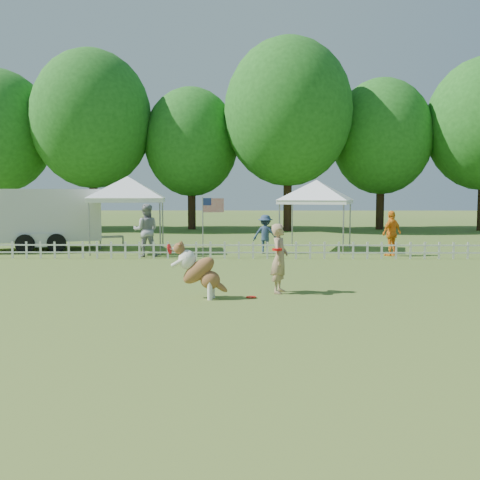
# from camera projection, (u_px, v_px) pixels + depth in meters

# --- Properties ---
(ground) EXTENTS (120.00, 120.00, 0.00)m
(ground) POSITION_uv_depth(u_px,v_px,m) (223.00, 297.00, 11.79)
(ground) COLOR #335B1C
(ground) RESTS_ON ground
(picket_fence) EXTENTS (22.00, 0.08, 0.60)m
(picket_fence) POSITION_uv_depth(u_px,v_px,m) (232.00, 250.00, 18.73)
(picket_fence) COLOR silver
(picket_fence) RESTS_ON ground
(handler) EXTENTS (0.53, 0.67, 1.60)m
(handler) POSITION_uv_depth(u_px,v_px,m) (280.00, 258.00, 12.27)
(handler) COLOR tan
(handler) RESTS_ON ground
(dog) EXTENTS (1.25, 0.61, 1.24)m
(dog) POSITION_uv_depth(u_px,v_px,m) (200.00, 271.00, 11.62)
(dog) COLOR brown
(dog) RESTS_ON ground
(frisbee_on_turf) EXTENTS (0.24, 0.24, 0.02)m
(frisbee_on_turf) POSITION_uv_depth(u_px,v_px,m) (251.00, 297.00, 11.77)
(frisbee_on_turf) COLOR red
(frisbee_on_turf) RESTS_ON ground
(canopy_tent_left) EXTENTS (3.11, 3.11, 2.89)m
(canopy_tent_left) POSITION_uv_depth(u_px,v_px,m) (128.00, 215.00, 20.93)
(canopy_tent_left) COLOR white
(canopy_tent_left) RESTS_ON ground
(canopy_tent_right) EXTENTS (3.33, 3.33, 2.77)m
(canopy_tent_right) POSITION_uv_depth(u_px,v_px,m) (316.00, 216.00, 21.56)
(canopy_tent_right) COLOR white
(canopy_tent_right) RESTS_ON ground
(cargo_trailer) EXTENTS (6.24, 4.31, 2.52)m
(cargo_trailer) POSITION_uv_depth(u_px,v_px,m) (41.00, 219.00, 21.65)
(cargo_trailer) COLOR silver
(cargo_trailer) RESTS_ON ground
(flag_pole) EXTENTS (0.82, 0.34, 2.17)m
(flag_pole) POSITION_uv_depth(u_px,v_px,m) (203.00, 227.00, 19.05)
(flag_pole) COLOR gray
(flag_pole) RESTS_ON ground
(spectator_a) EXTENTS (0.98, 0.79, 1.91)m
(spectator_a) POSITION_uv_depth(u_px,v_px,m) (146.00, 230.00, 19.34)
(spectator_a) COLOR gray
(spectator_a) RESTS_ON ground
(spectator_b) EXTENTS (1.04, 0.72, 1.48)m
(spectator_b) POSITION_uv_depth(u_px,v_px,m) (265.00, 234.00, 20.32)
(spectator_b) COLOR navy
(spectator_b) RESTS_ON ground
(spectator_c) EXTENTS (1.02, 0.92, 1.66)m
(spectator_c) POSITION_uv_depth(u_px,v_px,m) (392.00, 233.00, 19.58)
(spectator_c) COLOR orange
(spectator_c) RESTS_ON ground
(tree_left) EXTENTS (7.40, 7.40, 12.00)m
(tree_left) POSITION_uv_depth(u_px,v_px,m) (92.00, 133.00, 32.80)
(tree_left) COLOR #1E5819
(tree_left) RESTS_ON ground
(tree_center_left) EXTENTS (6.00, 6.00, 9.80)m
(tree_center_left) POSITION_uv_depth(u_px,v_px,m) (191.00, 152.00, 33.81)
(tree_center_left) COLOR #1E5819
(tree_center_left) RESTS_ON ground
(tree_center_right) EXTENTS (7.60, 7.60, 12.60)m
(tree_center_right) POSITION_uv_depth(u_px,v_px,m) (288.00, 127.00, 32.12)
(tree_center_right) COLOR #1E5819
(tree_center_right) RESTS_ON ground
(tree_right) EXTENTS (6.20, 6.20, 10.40)m
(tree_right) POSITION_uv_depth(u_px,v_px,m) (381.00, 147.00, 33.63)
(tree_right) COLOR #1E5819
(tree_right) RESTS_ON ground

